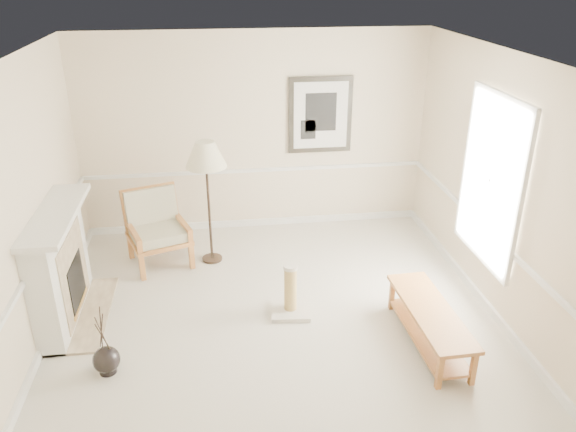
{
  "coord_description": "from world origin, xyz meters",
  "views": [
    {
      "loc": [
        -0.57,
        -5.08,
        3.74
      ],
      "look_at": [
        0.21,
        0.7,
        1.06
      ],
      "focal_mm": 35.0,
      "sensor_mm": 36.0,
      "label": 1
    }
  ],
  "objects_px": {
    "floor_vase": "(107,360)",
    "scratching_post": "(290,298)",
    "armchair": "(156,224)",
    "floor_lamp": "(206,158)",
    "bench": "(430,320)"
  },
  "relations": [
    {
      "from": "floor_lamp",
      "to": "bench",
      "type": "height_order",
      "value": "floor_lamp"
    },
    {
      "from": "floor_lamp",
      "to": "bench",
      "type": "relative_size",
      "value": 1.11
    },
    {
      "from": "floor_vase",
      "to": "floor_lamp",
      "type": "xyz_separation_m",
      "value": [
        1.05,
        2.18,
        1.32
      ]
    },
    {
      "from": "floor_vase",
      "to": "scratching_post",
      "type": "bearing_deg",
      "value": 22.12
    },
    {
      "from": "floor_lamp",
      "to": "scratching_post",
      "type": "distance_m",
      "value": 2.08
    },
    {
      "from": "armchair",
      "to": "bench",
      "type": "relative_size",
      "value": 0.66
    },
    {
      "from": "floor_vase",
      "to": "floor_lamp",
      "type": "bearing_deg",
      "value": 64.25
    },
    {
      "from": "armchair",
      "to": "scratching_post",
      "type": "bearing_deg",
      "value": -62.56
    },
    {
      "from": "bench",
      "to": "floor_vase",
      "type": "bearing_deg",
      "value": -179.46
    },
    {
      "from": "floor_vase",
      "to": "armchair",
      "type": "xyz_separation_m",
      "value": [
        0.33,
        2.29,
        0.39
      ]
    },
    {
      "from": "bench",
      "to": "scratching_post",
      "type": "height_order",
      "value": "scratching_post"
    },
    {
      "from": "floor_lamp",
      "to": "bench",
      "type": "distance_m",
      "value": 3.33
    },
    {
      "from": "floor_vase",
      "to": "scratching_post",
      "type": "height_order",
      "value": "floor_vase"
    },
    {
      "from": "armchair",
      "to": "scratching_post",
      "type": "xyz_separation_m",
      "value": [
        1.6,
        -1.5,
        -0.33
      ]
    },
    {
      "from": "scratching_post",
      "to": "armchair",
      "type": "bearing_deg",
      "value": 136.97
    }
  ]
}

